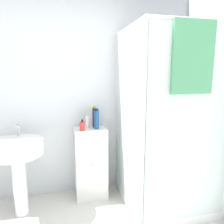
# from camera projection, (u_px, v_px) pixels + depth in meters

# --- Properties ---
(wall_back) EXTENTS (6.40, 0.06, 2.50)m
(wall_back) POSITION_uv_depth(u_px,v_px,m) (57.00, 95.00, 2.63)
(wall_back) COLOR silver
(wall_back) RESTS_ON ground_plane
(shower_enclosure) EXTENTS (0.94, 0.97, 1.98)m
(shower_enclosure) POSITION_uv_depth(u_px,v_px,m) (163.00, 162.00, 2.45)
(shower_enclosure) COLOR white
(shower_enclosure) RESTS_ON ground_plane
(vanity_cabinet) EXTENTS (0.38, 0.33, 0.87)m
(vanity_cabinet) POSITION_uv_depth(u_px,v_px,m) (91.00, 162.00, 2.68)
(vanity_cabinet) COLOR silver
(vanity_cabinet) RESTS_ON ground_plane
(sink) EXTENTS (0.53, 0.53, 0.96)m
(sink) POSITION_uv_depth(u_px,v_px,m) (18.00, 157.00, 2.28)
(sink) COLOR white
(sink) RESTS_ON ground_plane
(soap_dispenser) EXTENTS (0.06, 0.06, 0.13)m
(soap_dispenser) POSITION_uv_depth(u_px,v_px,m) (82.00, 126.00, 2.50)
(soap_dispenser) COLOR red
(soap_dispenser) RESTS_ON vanity_cabinet
(shampoo_bottle_tall_black) EXTENTS (0.05, 0.05, 0.26)m
(shampoo_bottle_tall_black) POSITION_uv_depth(u_px,v_px,m) (94.00, 117.00, 2.63)
(shampoo_bottle_tall_black) COLOR #281E33
(shampoo_bottle_tall_black) RESTS_ON vanity_cabinet
(shampoo_bottle_blue) EXTENTS (0.06, 0.06, 0.24)m
(shampoo_bottle_blue) POSITION_uv_depth(u_px,v_px,m) (96.00, 119.00, 2.56)
(shampoo_bottle_blue) COLOR #1E4C93
(shampoo_bottle_blue) RESTS_ON vanity_cabinet
(lotion_bottle_white) EXTENTS (0.05, 0.05, 0.17)m
(lotion_bottle_white) POSITION_uv_depth(u_px,v_px,m) (87.00, 122.00, 2.61)
(lotion_bottle_white) COLOR white
(lotion_bottle_white) RESTS_ON vanity_cabinet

